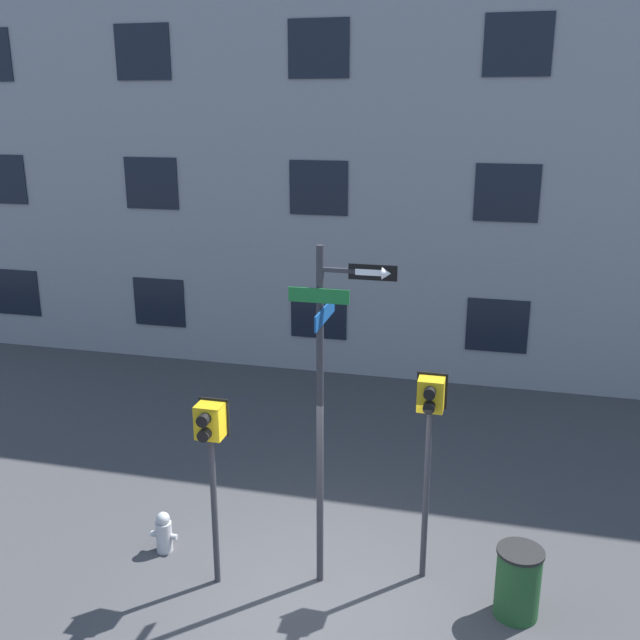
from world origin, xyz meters
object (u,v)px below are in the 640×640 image
object	(u,v)px
pedestrian_signal_left	(211,442)
pedestrian_signal_right	(429,422)
fire_hydrant	(164,532)
trash_bin	(518,582)
street_sign_pole	(326,393)

from	to	relation	value
pedestrian_signal_left	pedestrian_signal_right	bearing A→B (deg)	16.51
fire_hydrant	trash_bin	distance (m)	4.77
pedestrian_signal_right	trash_bin	size ratio (longest dim) A/B	3.13
street_sign_pole	fire_hydrant	distance (m)	3.34
street_sign_pole	pedestrian_signal_right	bearing A→B (deg)	18.51
trash_bin	street_sign_pole	bearing A→B (deg)	178.54
street_sign_pole	trash_bin	bearing A→B (deg)	-1.46
pedestrian_signal_left	street_sign_pole	bearing A→B (deg)	14.69
pedestrian_signal_right	trash_bin	distance (m)	2.19
pedestrian_signal_right	trash_bin	world-z (taller)	pedestrian_signal_right
fire_hydrant	trash_bin	bearing A→B (deg)	-1.95
pedestrian_signal_left	trash_bin	bearing A→B (deg)	4.50
street_sign_pole	pedestrian_signal_left	world-z (taller)	street_sign_pole
pedestrian_signal_left	pedestrian_signal_right	distance (m)	2.72
pedestrian_signal_left	fire_hydrant	xyz separation A→B (m)	(-0.97, 0.46, -1.73)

